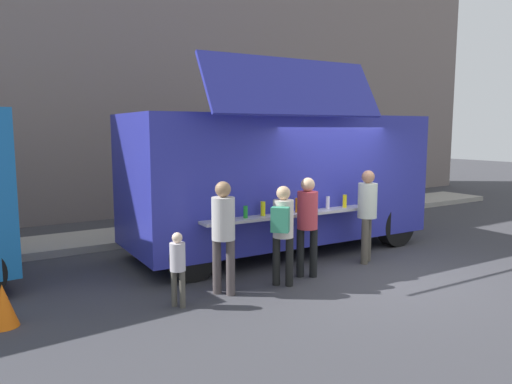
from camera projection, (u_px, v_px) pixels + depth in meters
ground_plane at (373, 273)px, 8.33m from camera, size 60.00×60.00×0.00m
curb_strip at (47, 246)px, 9.96m from camera, size 28.00×1.60×0.15m
building_behind at (52, 40)px, 13.13m from camera, size 32.00×2.40×9.74m
food_truck_main at (279, 177)px, 9.72m from camera, size 6.14×2.98×3.67m
traffic_cone_orange at (3, 306)px, 6.02m from camera, size 0.36×0.36×0.55m
trash_bin at (346, 199)px, 13.94m from camera, size 0.60×0.60×0.95m
customer_front_ordering at (307, 218)px, 7.99m from camera, size 0.34×0.34×1.68m
customer_mid_with_backpack at (283, 226)px, 7.51m from camera, size 0.50×0.49×1.59m
customer_rear_waiting at (223, 228)px, 7.13m from camera, size 0.35×0.35×1.71m
customer_extra_browsing at (367, 208)px, 8.86m from camera, size 0.35×0.35×1.72m
child_near_queue at (178, 263)px, 6.66m from camera, size 0.22×0.22×1.06m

